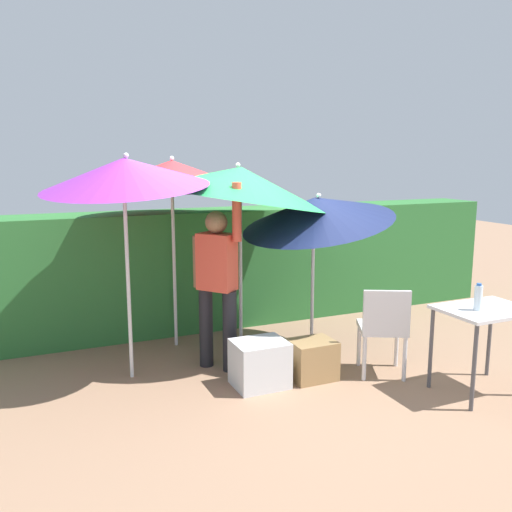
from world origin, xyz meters
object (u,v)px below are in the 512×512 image
object	(u,v)px
cooler_box	(260,364)
crate_cardboard	(312,360)
umbrella_orange	(316,211)
folding_table	(485,319)
bottle_water	(478,297)
chair_plastic	(383,326)
umbrella_rainbow	(125,173)
umbrella_yellow	(239,183)
person_vendor	(217,278)
umbrella_navy	(172,174)

from	to	relation	value
cooler_box	crate_cardboard	size ratio (longest dim) A/B	1.15
umbrella_orange	cooler_box	xyz separation A→B (m)	(-0.90, -0.57, -1.34)
folding_table	bottle_water	bearing A→B (deg)	-171.22
chair_plastic	cooler_box	world-z (taller)	chair_plastic
umbrella_rainbow	umbrella_yellow	size ratio (longest dim) A/B	1.03
person_vendor	cooler_box	size ratio (longest dim) A/B	3.84
umbrella_navy	bottle_water	world-z (taller)	umbrella_navy
umbrella_yellow	crate_cardboard	xyz separation A→B (m)	(0.34, -1.02, -1.65)
chair_plastic	bottle_water	bearing A→B (deg)	-54.62
umbrella_rainbow	bottle_water	size ratio (longest dim) A/B	9.31
chair_plastic	bottle_water	world-z (taller)	bottle_water
bottle_water	chair_plastic	bearing A→B (deg)	125.38
person_vendor	bottle_water	xyz separation A→B (m)	(1.88, -1.51, -0.03)
umbrella_yellow	umbrella_orange	bearing A→B (deg)	-30.25
cooler_box	umbrella_rainbow	bearing A→B (deg)	146.96
umbrella_rainbow	folding_table	world-z (taller)	umbrella_rainbow
bottle_water	crate_cardboard	bearing A→B (deg)	141.92
umbrella_orange	folding_table	xyz separation A→B (m)	(0.90, -1.49, -0.87)
umbrella_navy	cooler_box	xyz separation A→B (m)	(0.41, -1.41, -1.71)
bottle_water	umbrella_yellow	bearing A→B (deg)	127.70
umbrella_yellow	umbrella_rainbow	bearing A→B (deg)	-166.56
umbrella_rainbow	folding_table	size ratio (longest dim) A/B	2.79
cooler_box	folding_table	world-z (taller)	folding_table
umbrella_yellow	cooler_box	bearing A→B (deg)	-101.18
umbrella_rainbow	cooler_box	world-z (taller)	umbrella_rainbow
chair_plastic	bottle_water	xyz separation A→B (m)	(0.48, -0.68, 0.39)
umbrella_yellow	folding_table	xyz separation A→B (m)	(1.60, -1.90, -1.15)
umbrella_orange	crate_cardboard	bearing A→B (deg)	-120.79
crate_cardboard	bottle_water	size ratio (longest dim) A/B	1.77
umbrella_orange	cooler_box	distance (m)	1.71
umbrella_rainbow	chair_plastic	xyz separation A→B (m)	(2.24, -0.94, -1.46)
umbrella_rainbow	cooler_box	bearing A→B (deg)	-33.04
umbrella_rainbow	crate_cardboard	distance (m)	2.49
person_vendor	umbrella_navy	bearing A→B (deg)	103.76
umbrella_rainbow	person_vendor	world-z (taller)	umbrella_rainbow
umbrella_rainbow	person_vendor	distance (m)	1.33
umbrella_orange	crate_cardboard	size ratio (longest dim) A/B	4.53
umbrella_navy	bottle_water	size ratio (longest dim) A/B	8.85
cooler_box	folding_table	bearing A→B (deg)	-27.22
umbrella_yellow	bottle_water	world-z (taller)	umbrella_yellow
umbrella_yellow	cooler_box	xyz separation A→B (m)	(-0.19, -0.98, -1.62)
chair_plastic	folding_table	distance (m)	0.91
umbrella_yellow	person_vendor	bearing A→B (deg)	-134.56
umbrella_rainbow	cooler_box	size ratio (longest dim) A/B	4.57
umbrella_yellow	person_vendor	xyz separation A→B (m)	(-0.40, -0.41, -0.90)
cooler_box	bottle_water	bearing A→B (deg)	-29.32
umbrella_orange	folding_table	bearing A→B (deg)	-58.95
umbrella_rainbow	folding_table	bearing A→B (deg)	-29.45
umbrella_yellow	folding_table	world-z (taller)	umbrella_yellow
chair_plastic	person_vendor	bearing A→B (deg)	149.40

